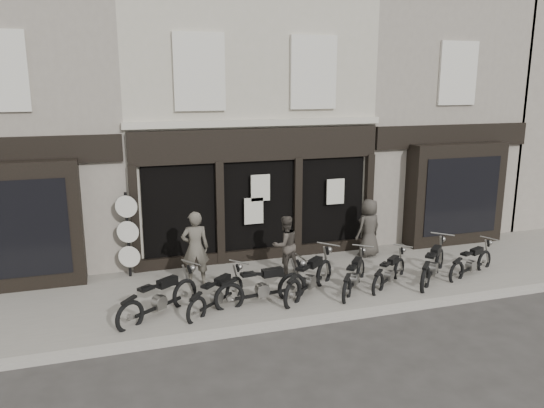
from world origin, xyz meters
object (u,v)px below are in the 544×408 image
object	(u,v)px
motorcycle_2	(262,289)
motorcycle_4	(354,278)
motorcycle_1	(217,297)
motorcycle_3	(310,280)
man_right	(369,228)
motorcycle_0	(160,301)
motorcycle_5	(389,274)
motorcycle_6	(433,267)
man_centre	(285,245)
advert_sign_post	(128,239)
man_left	(195,248)
motorcycle_7	(471,265)

from	to	relation	value
motorcycle_2	motorcycle_4	xyz separation A→B (m)	(2.40, 0.09, -0.04)
motorcycle_1	motorcycle_3	world-z (taller)	motorcycle_3
motorcycle_2	man_right	size ratio (longest dim) A/B	1.35
motorcycle_0	motorcycle_5	size ratio (longest dim) A/B	1.18
motorcycle_6	man_centre	size ratio (longest dim) A/B	1.18
man_right	motorcycle_0	bearing A→B (deg)	1.88
motorcycle_2	motorcycle_4	world-z (taller)	motorcycle_2
motorcycle_1	advert_sign_post	xyz separation A→B (m)	(-1.78, 2.67, 0.77)
motorcycle_3	man_centre	world-z (taller)	man_centre
advert_sign_post	man_left	bearing A→B (deg)	-13.85
motorcycle_0	motorcycle_4	xyz separation A→B (m)	(4.76, 0.05, -0.03)
man_centre	advert_sign_post	bearing A→B (deg)	-28.06
motorcycle_4	man_left	size ratio (longest dim) A/B	0.92
motorcycle_2	motorcycle_5	world-z (taller)	motorcycle_2
motorcycle_6	motorcycle_4	bearing A→B (deg)	136.25
motorcycle_5	motorcycle_6	distance (m)	1.25
motorcycle_1	motorcycle_6	distance (m)	5.73
motorcycle_0	motorcycle_7	size ratio (longest dim) A/B	1.04
motorcycle_1	man_left	xyz separation A→B (m)	(-0.20, 1.62, 0.68)
motorcycle_1	motorcycle_6	size ratio (longest dim) A/B	0.91
motorcycle_0	motorcycle_6	xyz separation A→B (m)	(7.01, 0.04, 0.01)
motorcycle_6	motorcycle_5	bearing A→B (deg)	134.63
man_centre	man_left	bearing A→B (deg)	-12.84
man_centre	motorcycle_4	bearing A→B (deg)	114.71
motorcycle_0	motorcycle_1	world-z (taller)	motorcycle_0
motorcycle_3	motorcycle_5	xyz separation A→B (m)	(2.16, -0.05, -0.07)
motorcycle_5	motorcycle_6	bearing A→B (deg)	-39.55
motorcycle_5	motorcycle_3	bearing A→B (deg)	140.97
motorcycle_6	motorcycle_3	bearing A→B (deg)	134.95
motorcycle_7	man_left	distance (m)	7.33
man_left	advert_sign_post	size ratio (longest dim) A/B	0.79
motorcycle_6	advert_sign_post	xyz separation A→B (m)	(-7.51, 2.60, 0.72)
motorcycle_7	man_centre	xyz separation A→B (m)	(-4.72, 1.59, 0.53)
man_left	advert_sign_post	xyz separation A→B (m)	(-1.58, 1.05, 0.09)
motorcycle_4	man_right	world-z (taller)	man_right
motorcycle_0	man_right	xyz separation A→B (m)	(6.29, 2.25, 0.55)
motorcycle_1	man_left	size ratio (longest dim) A/B	0.89
motorcycle_3	man_left	world-z (taller)	man_left
motorcycle_5	motorcycle_6	world-z (taller)	motorcycle_6
motorcycle_7	man_right	xyz separation A→B (m)	(-1.92, 2.20, 0.59)
motorcycle_4	motorcycle_0	bearing A→B (deg)	130.29
motorcycle_1	motorcycle_4	distance (m)	3.48
motorcycle_1	man_left	distance (m)	1.77
motorcycle_1	man_centre	bearing A→B (deg)	-3.75
motorcycle_4	motorcycle_7	xyz separation A→B (m)	(3.45, -0.00, -0.01)
motorcycle_5	advert_sign_post	size ratio (longest dim) A/B	0.70
motorcycle_0	motorcycle_2	distance (m)	2.36
motorcycle_4	man_left	distance (m)	4.05
motorcycle_5	man_left	world-z (taller)	man_left
man_left	man_centre	xyz separation A→B (m)	(2.41, 0.05, -0.16)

